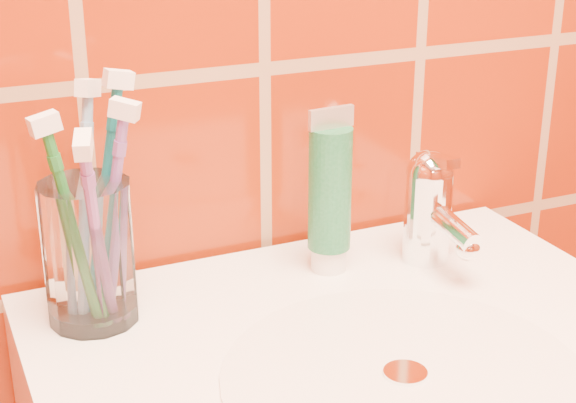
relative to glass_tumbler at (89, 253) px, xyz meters
name	(u,v)px	position (x,y,z in m)	size (l,w,h in m)	color
glass_tumbler	(89,253)	(0.00, 0.00, 0.00)	(0.08, 0.08, 0.13)	white
toothpaste_tube	(330,196)	(0.24, 0.01, 0.01)	(0.05, 0.04, 0.17)	white
faucet	(431,204)	(0.34, -0.02, 0.00)	(0.05, 0.11, 0.12)	white
toothbrush_0	(111,213)	(0.02, 0.00, 0.04)	(0.06, 0.05, 0.21)	#714697
toothbrush_1	(96,235)	(0.00, -0.03, 0.03)	(0.04, 0.08, 0.20)	#78418C
toothbrush_2	(74,226)	(-0.01, -0.01, 0.03)	(0.06, 0.03, 0.21)	#1C6927
toothbrush_3	(86,202)	(0.01, 0.02, 0.04)	(0.05, 0.06, 0.22)	#79A8D8
toothbrush_4	(104,198)	(0.02, 0.01, 0.04)	(0.07, 0.03, 0.23)	#0C5E68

